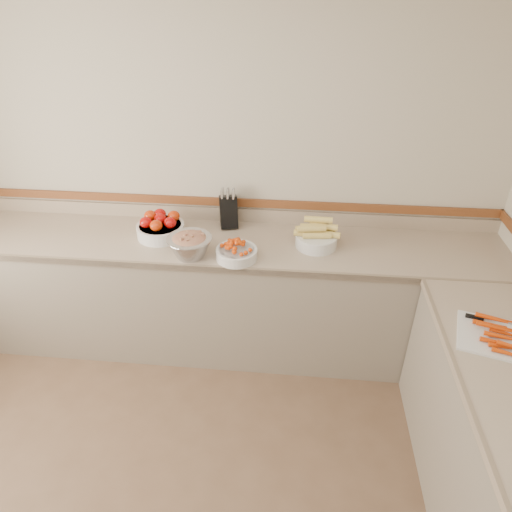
# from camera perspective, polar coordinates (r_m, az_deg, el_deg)

# --- Properties ---
(back_wall) EXTENTS (4.00, 0.00, 4.00)m
(back_wall) POSITION_cam_1_polar(r_m,az_deg,el_deg) (3.25, -5.09, 10.88)
(back_wall) COLOR #BBB09A
(back_wall) RESTS_ON ground_plane
(counter_back) EXTENTS (4.00, 0.65, 1.08)m
(counter_back) POSITION_cam_1_polar(r_m,az_deg,el_deg) (3.38, -5.37, -4.64)
(counter_back) COLOR gray
(counter_back) RESTS_ON ground_plane
(knife_block) EXTENTS (0.16, 0.17, 0.30)m
(knife_block) POSITION_cam_1_polar(r_m,az_deg,el_deg) (3.26, -3.45, 5.64)
(knife_block) COLOR black
(knife_block) RESTS_ON counter_back
(tomato_bowl) EXTENTS (0.33, 0.33, 0.16)m
(tomato_bowl) POSITION_cam_1_polar(r_m,az_deg,el_deg) (3.22, -11.86, 3.58)
(tomato_bowl) COLOR silver
(tomato_bowl) RESTS_ON counter_back
(cherry_tomato_bowl) EXTENTS (0.27, 0.27, 0.14)m
(cherry_tomato_bowl) POSITION_cam_1_polar(r_m,az_deg,el_deg) (2.91, -2.44, 0.52)
(cherry_tomato_bowl) COLOR silver
(cherry_tomato_bowl) RESTS_ON counter_back
(corn_bowl) EXTENTS (0.31, 0.28, 0.20)m
(corn_bowl) POSITION_cam_1_polar(r_m,az_deg,el_deg) (3.06, 7.56, 2.40)
(corn_bowl) COLOR silver
(corn_bowl) RESTS_ON counter_back
(rhubarb_bowl) EXTENTS (0.29, 0.29, 0.17)m
(rhubarb_bowl) POSITION_cam_1_polar(r_m,az_deg,el_deg) (2.94, -8.28, 1.43)
(rhubarb_bowl) COLOR #B2B2BA
(rhubarb_bowl) RESTS_ON counter_back
(cutting_board) EXTENTS (0.48, 0.42, 0.06)m
(cutting_board) POSITION_cam_1_polar(r_m,az_deg,el_deg) (2.61, 28.29, -8.86)
(cutting_board) COLOR silver
(cutting_board) RESTS_ON counter_right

